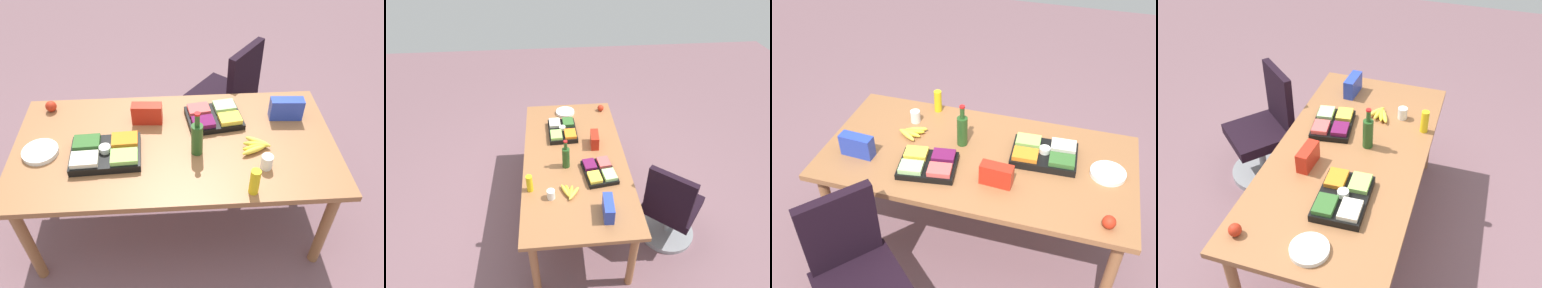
{
  "view_description": "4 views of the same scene",
  "coord_description": "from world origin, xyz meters",
  "views": [
    {
      "loc": [
        0.01,
        1.8,
        2.44
      ],
      "look_at": [
        -0.1,
        0.07,
        0.83
      ],
      "focal_mm": 36.02,
      "sensor_mm": 36.0,
      "label": 1
    },
    {
      "loc": [
        -2.43,
        0.19,
        2.83
      ],
      "look_at": [
        0.15,
        -0.05,
        0.82
      ],
      "focal_mm": 29.64,
      "sensor_mm": 36.0,
      "label": 2
    },
    {
      "loc": [
        0.55,
        -2.16,
        2.62
      ],
      "look_at": [
        -0.11,
        0.05,
        0.81
      ],
      "focal_mm": 41.03,
      "sensor_mm": 36.0,
      "label": 3
    },
    {
      "loc": [
        2.21,
        0.72,
        2.73
      ],
      "look_at": [
        -0.02,
        0.0,
        0.86
      ],
      "focal_mm": 41.88,
      "sensor_mm": 36.0,
      "label": 4
    }
  ],
  "objects": [
    {
      "name": "ground_plane",
      "position": [
        0.0,
        0.0,
        0.0
      ],
      "size": [
        10.0,
        10.0,
        0.0
      ],
      "primitive_type": "plane",
      "color": "#76545C"
    },
    {
      "name": "conference_table",
      "position": [
        0.0,
        0.0,
        0.7
      ],
      "size": [
        2.04,
        1.02,
        0.78
      ],
      "color": "#976039",
      "rests_on": "ground"
    },
    {
      "name": "office_chair",
      "position": [
        -0.46,
        -0.9,
        0.38
      ],
      "size": [
        0.68,
        0.68,
        0.99
      ],
      "color": "gray",
      "rests_on": "ground"
    },
    {
      "name": "chip_bag_blue",
      "position": [
        -0.76,
        -0.21,
        0.85
      ],
      "size": [
        0.22,
        0.09,
        0.15
      ],
      "primitive_type": "cube",
      "rotation": [
        0.0,
        0.0,
        -0.06
      ],
      "color": "#2740B5",
      "rests_on": "conference_table"
    },
    {
      "name": "banana_bunch",
      "position": [
        -0.5,
        0.09,
        0.8
      ],
      "size": [
        0.2,
        0.18,
        0.04
      ],
      "color": "gold",
      "rests_on": "conference_table"
    },
    {
      "name": "chip_bag_red",
      "position": [
        0.18,
        -0.22,
        0.85
      ],
      "size": [
        0.2,
        0.09,
        0.14
      ],
      "primitive_type": "cube",
      "rotation": [
        0.0,
        0.0,
        -0.07
      ],
      "color": "red",
      "rests_on": "conference_table"
    },
    {
      "name": "paper_cup",
      "position": [
        -0.53,
        0.25,
        0.82
      ],
      "size": [
        0.08,
        0.08,
        0.09
      ],
      "primitive_type": "cylinder",
      "rotation": [
        0.0,
        0.0,
        -0.22
      ],
      "color": "white",
      "rests_on": "conference_table"
    },
    {
      "name": "veggie_tray",
      "position": [
        0.42,
        0.1,
        0.81
      ],
      "size": [
        0.43,
        0.32,
        0.09
      ],
      "color": "black",
      "rests_on": "conference_table"
    },
    {
      "name": "fruit_platter",
      "position": [
        -0.27,
        -0.21,
        0.81
      ],
      "size": [
        0.4,
        0.33,
        0.07
      ],
      "color": "black",
      "rests_on": "conference_table"
    },
    {
      "name": "apple_red",
      "position": [
        0.85,
        -0.39,
        0.81
      ],
      "size": [
        0.08,
        0.08,
        0.08
      ],
      "primitive_type": "sphere",
      "rotation": [
        0.0,
        0.0,
        0.05
      ],
      "color": "red",
      "rests_on": "conference_table"
    },
    {
      "name": "wine_bottle",
      "position": [
        -0.13,
        0.09,
        0.89
      ],
      "size": [
        0.09,
        0.09,
        0.31
      ],
      "color": "#26501F",
      "rests_on": "conference_table"
    },
    {
      "name": "paper_plate_stack",
      "position": [
        0.83,
        0.05,
        0.79
      ],
      "size": [
        0.26,
        0.26,
        0.03
      ],
      "primitive_type": "cylinder",
      "rotation": [
        0.0,
        0.0,
        0.18
      ],
      "color": "white",
      "rests_on": "conference_table"
    },
    {
      "name": "mustard_bottle",
      "position": [
        -0.42,
        0.43,
        0.86
      ],
      "size": [
        0.07,
        0.07,
        0.17
      ],
      "primitive_type": "cylinder",
      "rotation": [
        0.0,
        0.0,
        0.33
      ],
      "color": "yellow",
      "rests_on": "conference_table"
    }
  ]
}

